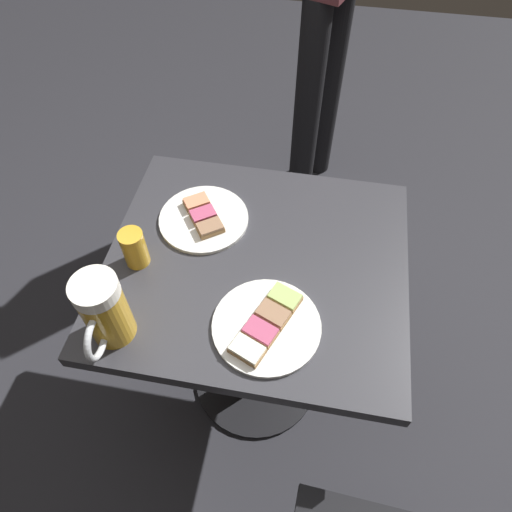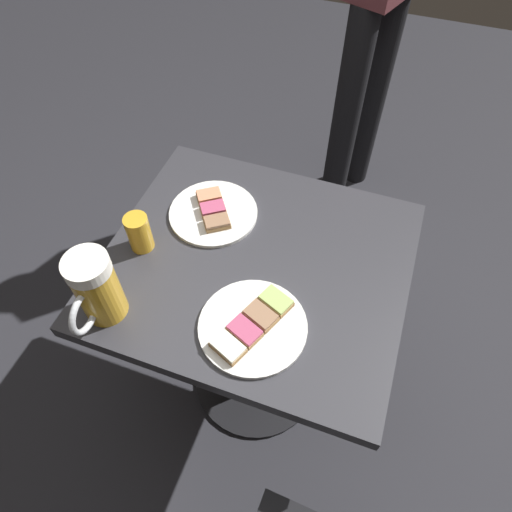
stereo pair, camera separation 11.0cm
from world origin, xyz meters
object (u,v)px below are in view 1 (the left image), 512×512
object	(u,v)px
plate_near	(204,218)
beer_glass_small	(134,248)
beer_mug	(104,311)
plate_far	(267,325)

from	to	relation	value
plate_near	beer_glass_small	bearing A→B (deg)	-128.41
beer_mug	plate_near	bearing A→B (deg)	72.48
plate_far	beer_mug	xyz separation A→B (m)	(-0.32, -0.07, 0.08)
plate_far	beer_glass_small	distance (m)	0.36
plate_near	plate_far	xyz separation A→B (m)	(0.21, -0.28, 0.00)
plate_near	beer_mug	bearing A→B (deg)	-107.52
plate_far	beer_mug	distance (m)	0.34
beer_mug	beer_glass_small	xyz separation A→B (m)	(-0.01, 0.19, -0.04)
plate_near	beer_mug	size ratio (longest dim) A/B	1.28
beer_mug	beer_glass_small	size ratio (longest dim) A/B	1.82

